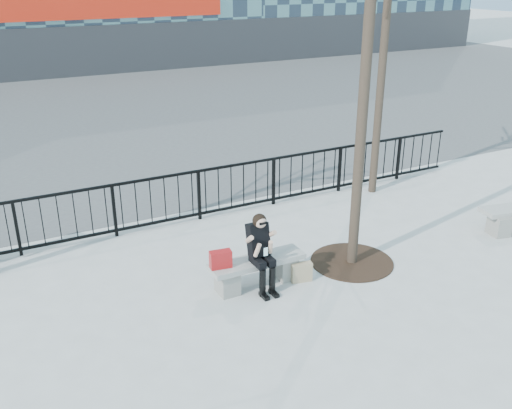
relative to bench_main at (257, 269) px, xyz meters
name	(u,v)px	position (x,y,z in m)	size (l,w,h in m)	color
ground	(257,285)	(0.00, 0.00, -0.30)	(120.00, 120.00, 0.00)	#A5A5A0
street_surface	(75,108)	(0.00, 15.00, -0.30)	(60.00, 23.00, 0.01)	#474747
railing	(190,196)	(0.00, 3.00, 0.25)	(14.00, 0.06, 1.10)	black
tree_grate	(352,262)	(1.90, -0.10, -0.29)	(1.50, 1.50, 0.02)	black
bench_main	(257,269)	(0.00, 0.00, 0.00)	(1.65, 0.46, 0.49)	slate
seated_woman	(262,253)	(0.00, -0.16, 0.37)	(0.50, 0.64, 1.34)	black
handbag	(221,259)	(-0.65, 0.02, 0.33)	(0.35, 0.16, 0.29)	#A71415
shopping_bag	(301,272)	(0.73, -0.24, -0.13)	(0.36, 0.13, 0.34)	#C1AF88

